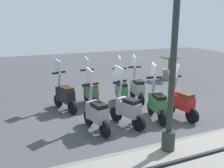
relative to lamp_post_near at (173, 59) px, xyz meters
The scene contains 12 objects.
ground_plane 3.14m from the lamp_post_near, ahead, with size 28.00×28.00×0.00m, color #424247.
promenade_walkway 2.09m from the lamp_post_near, 151.41° to the right, with size 2.20×20.00×0.15m.
lamp_post_near is the anchor object (origin of this frame).
potted_palm 7.17m from the lamp_post_near, 36.08° to the right, with size 1.06×0.66×1.05m.
scooter_near_0 2.63m from the lamp_post_near, 44.94° to the right, with size 1.23×0.46×1.54m.
scooter_near_1 2.43m from the lamp_post_near, 26.44° to the right, with size 1.22×0.49×1.54m.
scooter_near_2 2.24m from the lamp_post_near, ahead, with size 1.19×0.55×1.54m.
scooter_near_3 2.43m from the lamp_post_near, 28.38° to the left, with size 1.23×0.46×1.54m.
scooter_far_0 3.81m from the lamp_post_near, 18.80° to the right, with size 1.23×0.46×1.54m.
scooter_far_1 3.63m from the lamp_post_near, ahead, with size 1.21×0.51×1.54m.
scooter_far_2 3.81m from the lamp_post_near, ahead, with size 1.23×0.44×1.54m.
scooter_far_3 3.95m from the lamp_post_near, 20.48° to the left, with size 1.20×0.55×1.54m.
Camera 1 is at (-6.09, 3.24, 2.67)m, focal length 40.00 mm.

